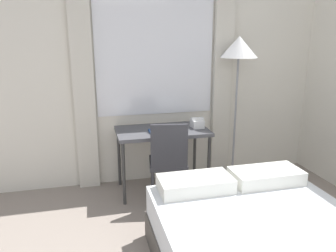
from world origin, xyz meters
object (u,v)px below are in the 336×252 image
object	(u,v)px
desk	(162,135)
desk_chair	(168,158)
book	(160,131)
standing_lamp	(239,55)
telephone	(197,123)

from	to	relation	value
desk	desk_chair	xyz separation A→B (m)	(-0.01, -0.31, -0.16)
desk_chair	book	bearing A→B (deg)	109.28
desk	standing_lamp	size ratio (longest dim) A/B	0.59
desk_chair	book	world-z (taller)	desk_chair
desk	desk_chair	distance (m)	0.35
desk_chair	telephone	size ratio (longest dim) A/B	5.52
desk_chair	telephone	xyz separation A→B (m)	(0.42, 0.31, 0.28)
standing_lamp	book	world-z (taller)	standing_lamp
desk	book	world-z (taller)	book
standing_lamp	telephone	distance (m)	0.93
desk	desk_chair	bearing A→B (deg)	-91.20
standing_lamp	book	bearing A→B (deg)	-169.88
standing_lamp	book	size ratio (longest dim) A/B	7.21
desk_chair	telephone	bearing A→B (deg)	45.77
book	desk_chair	bearing A→B (deg)	-80.22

